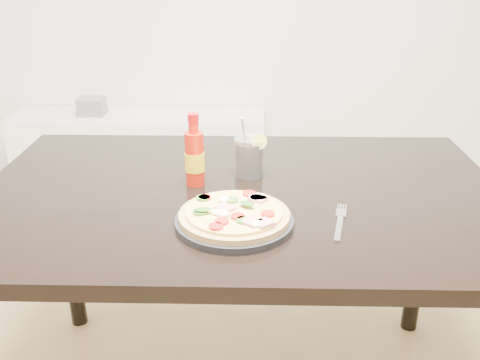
{
  "coord_description": "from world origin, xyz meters",
  "views": [
    {
      "loc": [
        -0.17,
        -0.8,
        1.34
      ],
      "look_at": [
        -0.19,
        0.38,
        0.83
      ],
      "focal_mm": 40.0,
      "sensor_mm": 36.0,
      "label": 1
    }
  ],
  "objects_px": {
    "pizza": "(234,214)",
    "fork": "(340,221)",
    "cola_cup": "(249,158)",
    "plate": "(234,221)",
    "dining_table": "(241,217)",
    "hot_sauce_bottle": "(195,157)",
    "media_console": "(142,156)"
  },
  "relations": [
    {
      "from": "pizza",
      "to": "fork",
      "type": "height_order",
      "value": "pizza"
    },
    {
      "from": "cola_cup",
      "to": "fork",
      "type": "relative_size",
      "value": 0.93
    },
    {
      "from": "fork",
      "to": "plate",
      "type": "bearing_deg",
      "value": -163.19
    },
    {
      "from": "dining_table",
      "to": "cola_cup",
      "type": "distance_m",
      "value": 0.17
    },
    {
      "from": "pizza",
      "to": "cola_cup",
      "type": "height_order",
      "value": "cola_cup"
    },
    {
      "from": "plate",
      "to": "pizza",
      "type": "distance_m",
      "value": 0.02
    },
    {
      "from": "plate",
      "to": "hot_sauce_bottle",
      "type": "xyz_separation_m",
      "value": [
        -0.11,
        0.23,
        0.07
      ]
    },
    {
      "from": "fork",
      "to": "cola_cup",
      "type": "bearing_deg",
      "value": 139.95
    },
    {
      "from": "fork",
      "to": "dining_table",
      "type": "bearing_deg",
      "value": 155.42
    },
    {
      "from": "hot_sauce_bottle",
      "to": "fork",
      "type": "height_order",
      "value": "hot_sauce_bottle"
    },
    {
      "from": "cola_cup",
      "to": "media_console",
      "type": "height_order",
      "value": "cola_cup"
    },
    {
      "from": "plate",
      "to": "pizza",
      "type": "relative_size",
      "value": 1.07
    },
    {
      "from": "pizza",
      "to": "fork",
      "type": "xyz_separation_m",
      "value": [
        0.25,
        0.02,
        -0.02
      ]
    },
    {
      "from": "plate",
      "to": "cola_cup",
      "type": "height_order",
      "value": "cola_cup"
    },
    {
      "from": "cola_cup",
      "to": "dining_table",
      "type": "bearing_deg",
      "value": -101.26
    },
    {
      "from": "dining_table",
      "to": "pizza",
      "type": "bearing_deg",
      "value": -93.33
    },
    {
      "from": "cola_cup",
      "to": "fork",
      "type": "xyz_separation_m",
      "value": [
        0.22,
        -0.28,
        -0.05
      ]
    },
    {
      "from": "dining_table",
      "to": "fork",
      "type": "height_order",
      "value": "fork"
    },
    {
      "from": "dining_table",
      "to": "pizza",
      "type": "relative_size",
      "value": 5.44
    },
    {
      "from": "dining_table",
      "to": "plate",
      "type": "distance_m",
      "value": 0.22
    },
    {
      "from": "pizza",
      "to": "hot_sauce_bottle",
      "type": "xyz_separation_m",
      "value": [
        -0.11,
        0.23,
        0.05
      ]
    },
    {
      "from": "hot_sauce_bottle",
      "to": "cola_cup",
      "type": "xyz_separation_m",
      "value": [
        0.15,
        0.07,
        -0.03
      ]
    },
    {
      "from": "dining_table",
      "to": "media_console",
      "type": "distance_m",
      "value": 1.73
    },
    {
      "from": "pizza",
      "to": "media_console",
      "type": "height_order",
      "value": "pizza"
    },
    {
      "from": "dining_table",
      "to": "fork",
      "type": "bearing_deg",
      "value": -36.82
    },
    {
      "from": "cola_cup",
      "to": "fork",
      "type": "height_order",
      "value": "cola_cup"
    },
    {
      "from": "dining_table",
      "to": "fork",
      "type": "distance_m",
      "value": 0.31
    },
    {
      "from": "pizza",
      "to": "cola_cup",
      "type": "xyz_separation_m",
      "value": [
        0.03,
        0.3,
        0.03
      ]
    },
    {
      "from": "hot_sauce_bottle",
      "to": "fork",
      "type": "distance_m",
      "value": 0.43
    },
    {
      "from": "dining_table",
      "to": "plate",
      "type": "relative_size",
      "value": 5.07
    },
    {
      "from": "hot_sauce_bottle",
      "to": "cola_cup",
      "type": "height_order",
      "value": "hot_sauce_bottle"
    },
    {
      "from": "plate",
      "to": "media_console",
      "type": "bearing_deg",
      "value": 108.66
    }
  ]
}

